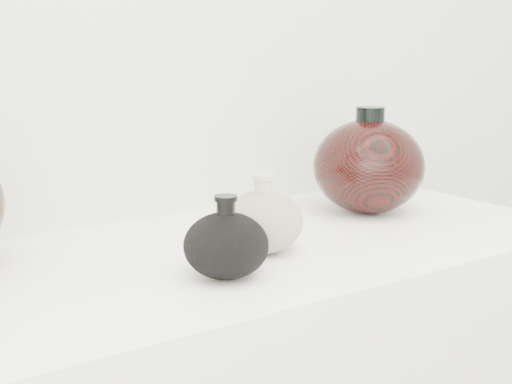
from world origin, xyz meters
TOP-DOWN VIEW (x-y plane):
  - black_gourd_vase at (-0.06, 0.84)m, footprint 0.13×0.13m
  - cream_gourd_vase at (0.05, 0.91)m, footprint 0.16×0.16m
  - right_round_pot at (0.35, 1.01)m, footprint 0.25×0.25m

SIDE VIEW (x-z plane):
  - black_gourd_vase at x=-0.06m, z-range 0.89..1.00m
  - cream_gourd_vase at x=0.05m, z-range 0.89..1.01m
  - right_round_pot at x=0.35m, z-range 0.89..1.08m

